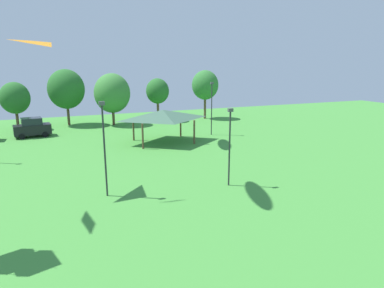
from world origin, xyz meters
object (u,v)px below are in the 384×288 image
Objects in this scene: treeline_tree_3 at (66,89)px; light_post_0 at (212,106)px; light_post_3 at (230,142)px; treeline_tree_6 at (205,85)px; park_pavilion at (163,115)px; treeline_tree_2 at (15,98)px; parked_car_second_from_left at (32,127)px; light_post_2 at (104,144)px; treeline_tree_5 at (158,91)px; treeline_tree_4 at (112,93)px; kite_flying_4 at (53,62)px.

light_post_0 is at bearing -40.81° from treeline_tree_3.
light_post_3 is 30.23m from treeline_tree_6.
park_pavilion is 0.98× the size of treeline_tree_6.
treeline_tree_2 is at bearing 137.95° from park_pavilion.
treeline_tree_2 is at bearing 178.55° from treeline_tree_6.
light_post_3 is at bearing -111.12° from treeline_tree_6.
treeline_tree_6 is (10.87, 28.14, 2.03)m from light_post_3.
light_post_2 is at bearing -83.99° from parked_car_second_from_left.
treeline_tree_3 is (4.40, 6.61, 3.90)m from parked_car_second_from_left.
light_post_0 is at bearing 13.36° from park_pavilion.
light_post_3 is 31.49m from treeline_tree_3.
treeline_tree_5 is (-3.09, 12.13, 0.89)m from light_post_0.
treeline_tree_4 is (5.88, -2.12, -0.57)m from treeline_tree_3.
treeline_tree_2 is 0.83× the size of treeline_tree_6.
treeline_tree_6 is at bearing -1.45° from treeline_tree_2.
light_post_3 is (-6.44, -16.46, -0.41)m from light_post_0.
light_post_3 is at bearing -89.29° from park_pavilion.
parked_car_second_from_left is 0.67× the size of treeline_tree_5.
parked_car_second_from_left is 8.85m from treeline_tree_3.
treeline_tree_5 is at bearing 75.54° from park_pavilion.
treeline_tree_4 is 1.13× the size of treeline_tree_5.
light_post_3 is 0.74× the size of treeline_tree_6.
light_post_0 is 17.68m from light_post_3.
park_pavilion is 1.16× the size of light_post_0.
park_pavilion is 1.02× the size of treeline_tree_4.
treeline_tree_3 is 12.72m from treeline_tree_5.
treeline_tree_2 is at bearing 118.46° from light_post_3.
treeline_tree_2 is at bearing 179.35° from treeline_tree_5.
treeline_tree_2 is 6.51m from treeline_tree_3.
light_post_0 is 20.82m from treeline_tree_3.
park_pavilion is 1.15× the size of treeline_tree_5.
treeline_tree_3 is (-0.90, 28.75, 1.50)m from light_post_2.
treeline_tree_2 is (-7.23, 27.52, 0.63)m from light_post_2.
treeline_tree_6 is at bearing 48.99° from kite_flying_4.
treeline_tree_3 is at bearing 160.22° from treeline_tree_4.
light_post_0 is at bearing -110.75° from treeline_tree_6.
treeline_tree_6 is at bearing 69.25° from light_post_0.
treeline_tree_6 is (14.26, 0.21, 0.75)m from treeline_tree_4.
treeline_tree_6 reaches higher than treeline_tree_2.
parked_car_second_from_left is at bearing 147.68° from park_pavilion.
light_post_0 reaches higher than parked_car_second_from_left.
light_post_3 is at bearing -67.17° from parked_car_second_from_left.
light_post_3 is (10.96, -3.04, -5.46)m from kite_flying_4.
treeline_tree_3 reaches higher than treeline_tree_6.
kite_flying_4 reaches higher than light_post_2.
treeline_tree_6 is (19.25, 26.84, 1.67)m from light_post_2.
treeline_tree_5 is at bearing 104.30° from light_post_0.
treeline_tree_6 is (24.55, 4.71, 4.07)m from parked_car_second_from_left.
parked_car_second_from_left is 0.59× the size of treeline_tree_4.
park_pavilion is 13.49m from treeline_tree_4.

